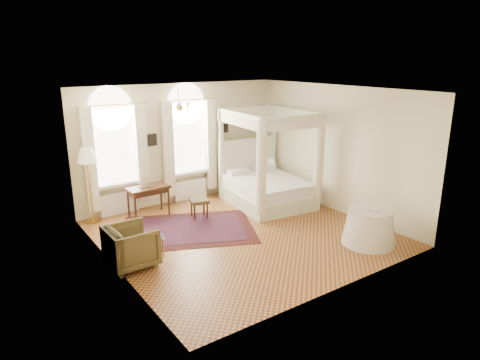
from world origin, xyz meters
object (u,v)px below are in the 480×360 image
Objects in this scene: side_table at (369,227)px; armchair at (131,246)px; stool at (199,202)px; floor_lamp at (87,159)px; nightstand at (272,181)px; coffee_table at (147,240)px; canopy_bed at (268,183)px; writing_desk at (148,191)px.

armchair is at bearing 157.28° from side_table.
floor_lamp is (-2.33, 1.25, 1.20)m from stool.
stool is at bearing 123.40° from side_table.
nightstand is 0.48× the size of side_table.
armchair is 5.08m from side_table.
nightstand reaches higher than coffee_table.
canopy_bed is at bearing -73.48° from armchair.
nightstand is at bearing -1.00° from writing_desk.
floor_lamp is 1.63× the size of side_table.
armchair reaches higher than stool.
side_table is (2.30, -3.49, -0.03)m from stool.
canopy_bed is 1.37× the size of floor_lamp.
stool is (-2.12, 0.12, -0.17)m from canopy_bed.
floor_lamp is at bearing 97.71° from coffee_table.
floor_lamp reaches higher than coffee_table.
canopy_bed reaches higher than stool.
canopy_bed reaches higher than writing_desk.
stool is at bearing 34.37° from coffee_table.
armchair is at bearing -147.32° from stool.
nightstand is (0.90, 0.92, -0.31)m from canopy_bed.
writing_desk is at bearing -30.82° from armchair.
side_table reaches higher than coffee_table.
coffee_table is at bearing -67.38° from armchair.
canopy_bed is at bearing -134.51° from nightstand.
stool is at bearing -58.13° from armchair.
armchair is (-5.40, -2.32, 0.14)m from nightstand.
coffee_table is (-5.00, -2.15, 0.11)m from nightstand.
side_table is at bearing -99.46° from nightstand.
floor_lamp is (-0.35, 2.60, 1.23)m from coffee_table.
armchair is (-4.50, -1.40, -0.17)m from canopy_bed.
canopy_bed reaches higher than floor_lamp.
stool is at bearing -165.31° from nightstand.
coffee_table is at bearing -113.81° from writing_desk.
coffee_table is at bearing 153.49° from side_table.
canopy_bed reaches higher than coffee_table.
writing_desk is (-3.12, 0.99, 0.08)m from canopy_bed.
nightstand reaches higher than stool.
writing_desk is 5.47m from side_table.
side_table is at bearing -45.63° from floor_lamp.
armchair is at bearing -156.56° from coffee_table.
writing_desk is 2.44m from coffee_table.
canopy_bed reaches higher than side_table.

